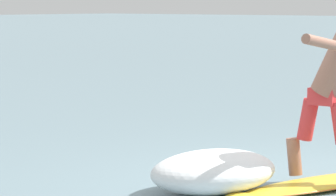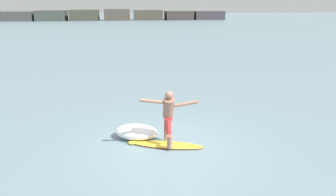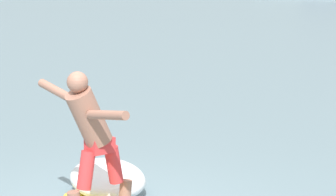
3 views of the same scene
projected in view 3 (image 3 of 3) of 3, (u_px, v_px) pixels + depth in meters
surfer at (91, 134)px, 8.06m from camera, size 1.54×0.80×1.59m
wave_foam_at_tail at (108, 179)px, 9.33m from camera, size 1.47×1.24×0.40m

